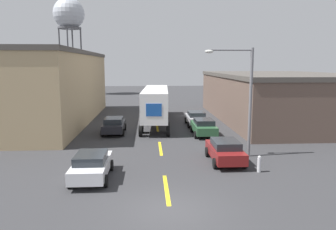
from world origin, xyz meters
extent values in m
plane|color=#333335|center=(0.00, 0.00, 0.00)|extent=(160.00, 160.00, 0.00)
cube|color=yellow|center=(0.00, 2.32, 0.00)|extent=(0.20, 3.92, 0.01)
cube|color=yellow|center=(0.00, 10.22, 0.00)|extent=(0.20, 3.92, 0.01)
cube|color=yellow|center=(0.00, 18.12, 0.00)|extent=(0.20, 3.92, 0.01)
cube|color=tan|center=(-13.30, 22.08, 3.49)|extent=(12.67, 23.90, 6.98)
cube|color=#4C4742|center=(-13.30, 22.08, 7.18)|extent=(12.87, 24.10, 0.40)
cube|color=brown|center=(13.49, 22.03, 2.35)|extent=(13.05, 22.10, 4.70)
cube|color=#4C4742|center=(13.49, 22.03, 4.90)|extent=(13.25, 22.30, 0.40)
cube|color=silver|center=(0.26, 26.64, 1.88)|extent=(2.36, 3.07, 2.80)
cube|color=white|center=(-0.12, 19.14, 2.37)|extent=(2.90, 11.55, 2.60)
cube|color=#194CA3|center=(-0.40, 13.41, 2.37)|extent=(1.28, 0.09, 1.04)
cylinder|color=black|center=(1.44, 26.96, 0.49)|extent=(0.33, 0.99, 0.97)
cylinder|color=black|center=(-0.89, 27.07, 0.49)|extent=(0.33, 0.99, 0.97)
cylinder|color=black|center=(1.38, 25.77, 0.49)|extent=(0.33, 0.99, 0.97)
cylinder|color=black|center=(-0.95, 25.89, 0.49)|extent=(0.33, 0.99, 0.97)
cylinder|color=black|center=(0.87, 15.56, 0.49)|extent=(0.33, 0.99, 0.97)
cylinder|color=black|center=(-1.46, 15.68, 0.49)|extent=(0.33, 0.99, 0.97)
cylinder|color=black|center=(0.80, 14.17, 0.49)|extent=(0.33, 0.99, 0.97)
cylinder|color=black|center=(-1.53, 14.28, 0.49)|extent=(0.33, 0.99, 0.97)
cube|color=black|center=(-3.89, 15.72, 0.64)|extent=(1.74, 4.12, 0.65)
cube|color=#23282D|center=(-3.89, 15.60, 1.19)|extent=(1.53, 2.14, 0.44)
cylinder|color=black|center=(-3.02, 17.00, 0.32)|extent=(0.22, 0.63, 0.63)
cylinder|color=black|center=(-4.76, 17.00, 0.32)|extent=(0.22, 0.63, 0.63)
cylinder|color=black|center=(-3.02, 14.44, 0.32)|extent=(0.22, 0.63, 0.63)
cylinder|color=black|center=(-4.76, 14.44, 0.32)|extent=(0.22, 0.63, 0.63)
cube|color=silver|center=(-3.89, 4.07, 0.64)|extent=(1.74, 4.12, 0.65)
cube|color=#23282D|center=(-3.89, 3.95, 1.19)|extent=(1.53, 2.14, 0.44)
cylinder|color=black|center=(-3.02, 5.35, 0.32)|extent=(0.22, 0.63, 0.63)
cylinder|color=black|center=(-4.76, 5.35, 0.32)|extent=(0.22, 0.63, 0.63)
cylinder|color=black|center=(-3.02, 2.79, 0.32)|extent=(0.22, 0.63, 0.63)
cylinder|color=black|center=(-4.76, 2.79, 0.32)|extent=(0.22, 0.63, 0.63)
cube|color=#B2B2B7|center=(3.89, 18.98, 0.64)|extent=(1.74, 4.12, 0.65)
cube|color=#23282D|center=(3.89, 18.86, 1.19)|extent=(1.53, 2.14, 0.44)
cylinder|color=black|center=(4.76, 20.26, 0.32)|extent=(0.22, 0.63, 0.63)
cylinder|color=black|center=(3.02, 20.26, 0.32)|extent=(0.22, 0.63, 0.63)
cylinder|color=black|center=(4.76, 17.71, 0.32)|extent=(0.22, 0.63, 0.63)
cylinder|color=black|center=(3.02, 17.71, 0.32)|extent=(0.22, 0.63, 0.63)
cube|color=#2D5B38|center=(3.89, 14.48, 0.64)|extent=(1.74, 4.12, 0.65)
cube|color=#23282D|center=(3.89, 14.36, 1.19)|extent=(1.53, 2.14, 0.44)
cylinder|color=black|center=(4.76, 15.76, 0.32)|extent=(0.22, 0.63, 0.63)
cylinder|color=black|center=(3.02, 15.76, 0.32)|extent=(0.22, 0.63, 0.63)
cylinder|color=black|center=(4.76, 13.21, 0.32)|extent=(0.22, 0.63, 0.63)
cylinder|color=black|center=(3.02, 13.21, 0.32)|extent=(0.22, 0.63, 0.63)
cube|color=maroon|center=(3.89, 6.61, 0.64)|extent=(1.74, 4.12, 0.65)
cube|color=#23282D|center=(3.89, 6.49, 1.19)|extent=(1.53, 2.14, 0.44)
cylinder|color=black|center=(4.76, 7.89, 0.32)|extent=(0.22, 0.63, 0.63)
cylinder|color=black|center=(3.02, 7.89, 0.32)|extent=(0.22, 0.63, 0.63)
cylinder|color=black|center=(4.76, 5.33, 0.32)|extent=(0.22, 0.63, 0.63)
cylinder|color=black|center=(3.02, 5.33, 0.32)|extent=(0.22, 0.63, 0.63)
cylinder|color=#47474C|center=(-14.09, 54.37, 6.65)|extent=(0.28, 0.28, 13.31)
cylinder|color=#47474C|center=(-16.20, 56.48, 6.65)|extent=(0.28, 0.28, 13.31)
cylinder|color=#47474C|center=(-18.32, 54.37, 6.65)|extent=(0.28, 0.28, 13.31)
cylinder|color=#47474C|center=(-16.20, 52.26, 6.65)|extent=(0.28, 0.28, 13.31)
cylinder|color=#4C4C51|center=(-16.20, 54.37, 13.11)|extent=(4.51, 4.51, 0.30)
sphere|color=#B7BCC6|center=(-16.20, 54.37, 15.87)|extent=(6.04, 6.04, 6.04)
cylinder|color=slate|center=(5.78, 7.84, 3.55)|extent=(0.20, 0.20, 7.09)
cylinder|color=slate|center=(4.39, 7.84, 6.94)|extent=(2.77, 0.11, 0.11)
ellipsoid|color=silver|center=(3.00, 7.84, 6.84)|extent=(0.56, 0.32, 0.22)
cylinder|color=silver|center=(5.38, 4.59, 0.40)|extent=(0.22, 0.22, 0.79)
sphere|color=silver|center=(5.38, 4.59, 0.86)|extent=(0.20, 0.20, 0.20)
camera|label=1|loc=(-0.85, -12.91, 6.04)|focal=35.00mm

